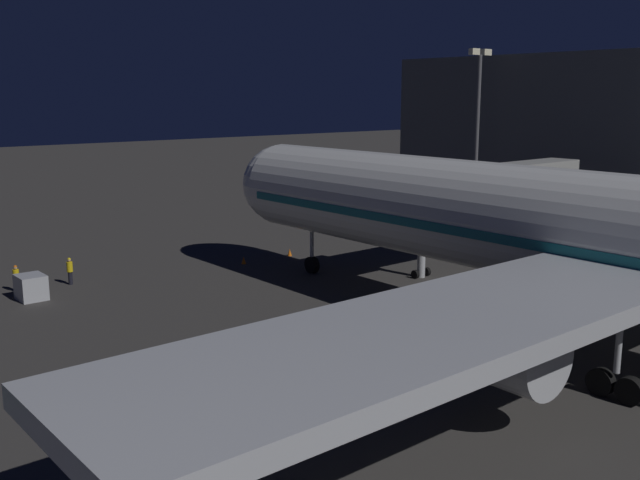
{
  "coord_description": "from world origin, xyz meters",
  "views": [
    {
      "loc": [
        32.03,
        25.56,
        12.63
      ],
      "look_at": [
        3.0,
        -9.2,
        3.5
      ],
      "focal_mm": 40.64,
      "sensor_mm": 36.0,
      "label": 1
    }
  ],
  "objects_px": {
    "jet_bridge": "(477,185)",
    "baggage_container_near_belt": "(31,287)",
    "ground_crew_near_nose_gear": "(70,270)",
    "apron_floodlight_mast": "(477,123)",
    "traffic_cone_nose_starboard": "(244,260)",
    "ground_crew_by_belt_loader": "(16,277)",
    "airliner_at_gate": "(630,241)",
    "traffic_cone_nose_port": "(290,252)"
  },
  "relations": [
    {
      "from": "ground_crew_by_belt_loader",
      "to": "traffic_cone_nose_port",
      "type": "distance_m",
      "value": 20.4
    },
    {
      "from": "jet_bridge",
      "to": "apron_floodlight_mast",
      "type": "xyz_separation_m",
      "value": [
        -14.51,
        -11.56,
        3.81
      ]
    },
    {
      "from": "ground_crew_near_nose_gear",
      "to": "traffic_cone_nose_starboard",
      "type": "xyz_separation_m",
      "value": [
        -12.4,
        2.45,
        -0.75
      ]
    },
    {
      "from": "ground_crew_near_nose_gear",
      "to": "traffic_cone_nose_starboard",
      "type": "bearing_deg",
      "value": 168.8
    },
    {
      "from": "jet_bridge",
      "to": "traffic_cone_nose_starboard",
      "type": "distance_m",
      "value": 18.37
    },
    {
      "from": "airliner_at_gate",
      "to": "jet_bridge",
      "type": "distance_m",
      "value": 20.6
    },
    {
      "from": "traffic_cone_nose_starboard",
      "to": "ground_crew_by_belt_loader",
      "type": "bearing_deg",
      "value": -10.33
    },
    {
      "from": "ground_crew_by_belt_loader",
      "to": "traffic_cone_nose_port",
      "type": "bearing_deg",
      "value": 171.89
    },
    {
      "from": "apron_floodlight_mast",
      "to": "ground_crew_near_nose_gear",
      "type": "distance_m",
      "value": 41.13
    },
    {
      "from": "apron_floodlight_mast",
      "to": "ground_crew_by_belt_loader",
      "type": "distance_m",
      "value": 44.47
    },
    {
      "from": "baggage_container_near_belt",
      "to": "traffic_cone_nose_port",
      "type": "height_order",
      "value": "baggage_container_near_belt"
    },
    {
      "from": "traffic_cone_nose_port",
      "to": "traffic_cone_nose_starboard",
      "type": "bearing_deg",
      "value": 0.0
    },
    {
      "from": "baggage_container_near_belt",
      "to": "traffic_cone_nose_starboard",
      "type": "bearing_deg",
      "value": 178.36
    },
    {
      "from": "ground_crew_near_nose_gear",
      "to": "traffic_cone_nose_starboard",
      "type": "relative_size",
      "value": 3.38
    },
    {
      "from": "ground_crew_by_belt_loader",
      "to": "jet_bridge",
      "type": "bearing_deg",
      "value": 153.78
    },
    {
      "from": "baggage_container_near_belt",
      "to": "ground_crew_near_nose_gear",
      "type": "xyz_separation_m",
      "value": [
        -3.26,
        -2.01,
        0.24
      ]
    },
    {
      "from": "baggage_container_near_belt",
      "to": "airliner_at_gate",
      "type": "bearing_deg",
      "value": 121.39
    },
    {
      "from": "ground_crew_by_belt_loader",
      "to": "traffic_cone_nose_starboard",
      "type": "bearing_deg",
      "value": 169.67
    },
    {
      "from": "jet_bridge",
      "to": "apron_floodlight_mast",
      "type": "relative_size",
      "value": 1.2
    },
    {
      "from": "airliner_at_gate",
      "to": "apron_floodlight_mast",
      "type": "height_order",
      "value": "airliner_at_gate"
    },
    {
      "from": "apron_floodlight_mast",
      "to": "ground_crew_near_nose_gear",
      "type": "bearing_deg",
      "value": -3.26
    },
    {
      "from": "ground_crew_by_belt_loader",
      "to": "apron_floodlight_mast",
      "type": "bearing_deg",
      "value": 176.44
    },
    {
      "from": "jet_bridge",
      "to": "ground_crew_by_belt_loader",
      "type": "relative_size",
      "value": 11.38
    },
    {
      "from": "apron_floodlight_mast",
      "to": "traffic_cone_nose_starboard",
      "type": "bearing_deg",
      "value": 0.35
    },
    {
      "from": "jet_bridge",
      "to": "traffic_cone_nose_starboard",
      "type": "bearing_deg",
      "value": -40.82
    },
    {
      "from": "airliner_at_gate",
      "to": "traffic_cone_nose_port",
      "type": "relative_size",
      "value": 108.92
    },
    {
      "from": "airliner_at_gate",
      "to": "jet_bridge",
      "type": "bearing_deg",
      "value": -122.24
    },
    {
      "from": "ground_crew_by_belt_loader",
      "to": "ground_crew_near_nose_gear",
      "type": "bearing_deg",
      "value": 172.88
    },
    {
      "from": "airliner_at_gate",
      "to": "baggage_container_near_belt",
      "type": "bearing_deg",
      "value": -58.61
    },
    {
      "from": "baggage_container_near_belt",
      "to": "traffic_cone_nose_starboard",
      "type": "distance_m",
      "value": 15.67
    },
    {
      "from": "jet_bridge",
      "to": "baggage_container_near_belt",
      "type": "relative_size",
      "value": 10.84
    },
    {
      "from": "airliner_at_gate",
      "to": "traffic_cone_nose_starboard",
      "type": "height_order",
      "value": "airliner_at_gate"
    },
    {
      "from": "jet_bridge",
      "to": "traffic_cone_nose_starboard",
      "type": "relative_size",
      "value": 36.85
    },
    {
      "from": "apron_floodlight_mast",
      "to": "traffic_cone_nose_port",
      "type": "distance_m",
      "value": 25.2
    },
    {
      "from": "ground_crew_near_nose_gear",
      "to": "traffic_cone_nose_port",
      "type": "bearing_deg",
      "value": 171.69
    },
    {
      "from": "apron_floodlight_mast",
      "to": "ground_crew_by_belt_loader",
      "type": "xyz_separation_m",
      "value": [
        43.48,
        -2.71,
        -8.9
      ]
    },
    {
      "from": "baggage_container_near_belt",
      "to": "traffic_cone_nose_port",
      "type": "relative_size",
      "value": 3.4
    },
    {
      "from": "jet_bridge",
      "to": "baggage_container_near_belt",
      "type": "bearing_deg",
      "value": -22.32
    },
    {
      "from": "baggage_container_near_belt",
      "to": "ground_crew_near_nose_gear",
      "type": "height_order",
      "value": "ground_crew_near_nose_gear"
    },
    {
      "from": "ground_crew_near_nose_gear",
      "to": "traffic_cone_nose_port",
      "type": "relative_size",
      "value": 3.38
    },
    {
      "from": "apron_floodlight_mast",
      "to": "baggage_container_near_belt",
      "type": "xyz_separation_m",
      "value": [
        43.36,
        -0.28,
        -9.09
      ]
    },
    {
      "from": "jet_bridge",
      "to": "traffic_cone_nose_port",
      "type": "bearing_deg",
      "value": -52.35
    }
  ]
}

